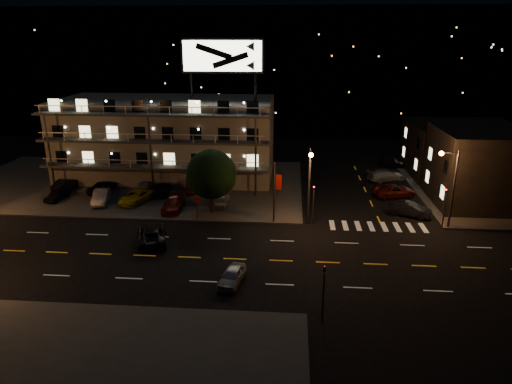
# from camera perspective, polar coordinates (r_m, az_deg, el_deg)

# --- Properties ---
(ground) EXTENTS (140.00, 140.00, 0.00)m
(ground) POSITION_cam_1_polar(r_m,az_deg,el_deg) (40.20, -5.52, -8.22)
(ground) COLOR black
(ground) RESTS_ON ground
(curb_nw) EXTENTS (44.00, 24.00, 0.15)m
(curb_nw) POSITION_cam_1_polar(r_m,az_deg,el_deg) (61.66, -15.23, 1.06)
(curb_nw) COLOR #373734
(curb_nw) RESTS_ON ground
(curb_ne) EXTENTS (16.00, 24.00, 0.15)m
(curb_ne) POSITION_cam_1_polar(r_m,az_deg,el_deg) (62.62, 26.22, 0.01)
(curb_ne) COLOR #373734
(curb_ne) RESTS_ON ground
(motel) EXTENTS (28.00, 13.80, 18.10)m
(motel) POSITION_cam_1_polar(r_m,az_deg,el_deg) (62.70, -10.96, 6.66)
(motel) COLOR gray
(motel) RESTS_ON ground
(side_bldg_front) EXTENTS (14.06, 10.00, 8.50)m
(side_bldg_front) POSITION_cam_1_polar(r_m,az_deg,el_deg) (57.98, 28.16, 2.64)
(side_bldg_front) COLOR black
(side_bldg_front) RESTS_ON ground
(side_bldg_back) EXTENTS (14.06, 12.00, 7.00)m
(side_bldg_back) POSITION_cam_1_polar(r_m,az_deg,el_deg) (68.96, 24.31, 4.85)
(side_bldg_back) COLOR black
(side_bldg_back) RESTS_ON ground
(hill_backdrop) EXTENTS (120.00, 25.00, 24.00)m
(hill_backdrop) POSITION_cam_1_polar(r_m,az_deg,el_deg) (104.94, -2.43, 15.22)
(hill_backdrop) COLOR black
(hill_backdrop) RESTS_ON ground
(streetlight_nc) EXTENTS (0.44, 1.92, 8.00)m
(streetlight_nc) POSITION_cam_1_polar(r_m,az_deg,el_deg) (45.16, 6.71, 1.63)
(streetlight_nc) COLOR #2D2D30
(streetlight_nc) RESTS_ON ground
(streetlight_ne) EXTENTS (1.92, 0.44, 8.00)m
(streetlight_ne) POSITION_cam_1_polar(r_m,az_deg,el_deg) (48.04, 23.17, 1.26)
(streetlight_ne) COLOR #2D2D30
(streetlight_ne) RESTS_ON ground
(signal_nw) EXTENTS (0.20, 0.27, 4.60)m
(signal_nw) POSITION_cam_1_polar(r_m,az_deg,el_deg) (46.48, 7.19, -1.00)
(signal_nw) COLOR #2D2D30
(signal_nw) RESTS_ON ground
(signal_sw) EXTENTS (0.20, 0.27, 4.60)m
(signal_sw) POSITION_cam_1_polar(r_m,az_deg,el_deg) (31.05, 8.45, -11.70)
(signal_sw) COLOR #2D2D30
(signal_sw) RESTS_ON ground
(signal_ne) EXTENTS (0.27, 0.20, 4.60)m
(signal_ne) POSITION_cam_1_polar(r_m,az_deg,el_deg) (48.89, 22.59, -1.34)
(signal_ne) COLOR #2D2D30
(signal_ne) RESTS_ON ground
(banner_north) EXTENTS (0.83, 0.16, 6.40)m
(banner_north) POSITION_cam_1_polar(r_m,az_deg,el_deg) (46.07, 2.38, 0.09)
(banner_north) COLOR #2D2D30
(banner_north) RESTS_ON ground
(stop_sign) EXTENTS (0.91, 0.11, 2.61)m
(stop_sign) POSITION_cam_1_polar(r_m,az_deg,el_deg) (47.77, -7.38, -1.54)
(stop_sign) COLOR #2D2D30
(stop_sign) RESTS_ON ground
(tree) EXTENTS (5.51, 5.30, 6.93)m
(tree) POSITION_cam_1_polar(r_m,az_deg,el_deg) (48.54, -5.65, 2.05)
(tree) COLOR black
(tree) RESTS_ON curb_nw
(lot_car_0) EXTENTS (1.98, 3.89, 1.27)m
(lot_car_0) POSITION_cam_1_polar(r_m,az_deg,el_deg) (58.02, -23.62, -0.27)
(lot_car_0) COLOR black
(lot_car_0) RESTS_ON curb_nw
(lot_car_1) EXTENTS (2.53, 4.75, 1.49)m
(lot_car_1) POSITION_cam_1_polar(r_m,az_deg,el_deg) (55.00, -18.79, -0.56)
(lot_car_1) COLOR gray
(lot_car_1) RESTS_ON curb_nw
(lot_car_2) EXTENTS (3.62, 5.30, 1.35)m
(lot_car_2) POSITION_cam_1_polar(r_m,az_deg,el_deg) (54.03, -14.75, -0.58)
(lot_car_2) COLOR gold
(lot_car_2) RESTS_ON curb_nw
(lot_car_3) EXTENTS (2.05, 4.82, 1.39)m
(lot_car_3) POSITION_cam_1_polar(r_m,az_deg,el_deg) (50.84, -10.29, -1.46)
(lot_car_3) COLOR #59130C
(lot_car_3) RESTS_ON curb_nw
(lot_car_4) EXTENTS (1.63, 3.65, 1.22)m
(lot_car_4) POSITION_cam_1_polar(r_m,az_deg,el_deg) (51.26, -4.32, -1.12)
(lot_car_4) COLOR gray
(lot_car_4) RESTS_ON curb_nw
(lot_car_5) EXTENTS (2.08, 4.35, 1.38)m
(lot_car_5) POSITION_cam_1_polar(r_m,az_deg,el_deg) (61.39, -22.65, 0.91)
(lot_car_5) COLOR black
(lot_car_5) RESTS_ON curb_nw
(lot_car_6) EXTENTS (2.51, 4.77, 1.28)m
(lot_car_6) POSITION_cam_1_polar(r_m,az_deg,el_deg) (58.92, -18.63, 0.63)
(lot_car_6) COLOR black
(lot_car_6) RESTS_ON curb_nw
(lot_car_7) EXTENTS (1.92, 4.63, 1.34)m
(lot_car_7) POSITION_cam_1_polar(r_m,az_deg,el_deg) (57.46, -13.65, 0.68)
(lot_car_7) COLOR gray
(lot_car_7) RESTS_ON curb_nw
(lot_car_8) EXTENTS (2.36, 4.61, 1.50)m
(lot_car_8) POSITION_cam_1_polar(r_m,az_deg,el_deg) (56.08, -11.62, 0.47)
(lot_car_8) COLOR black
(lot_car_8) RESTS_ON curb_nw
(lot_car_9) EXTENTS (2.02, 4.73, 1.52)m
(lot_car_9) POSITION_cam_1_polar(r_m,az_deg,el_deg) (56.72, -7.74, 0.91)
(lot_car_9) COLOR #59130C
(lot_car_9) RESTS_ON curb_nw
(side_car_0) EXTENTS (4.80, 3.17, 1.49)m
(side_car_0) POSITION_cam_1_polar(r_m,az_deg,el_deg) (51.39, 18.66, -2.07)
(side_car_0) COLOR black
(side_car_0) RESTS_ON ground
(side_car_1) EXTENTS (5.60, 3.64, 1.43)m
(side_car_1) POSITION_cam_1_polar(r_m,az_deg,el_deg) (57.06, 16.93, 0.14)
(side_car_1) COLOR #59130C
(side_car_1) RESTS_ON ground
(side_car_2) EXTENTS (5.43, 3.72, 1.46)m
(side_car_2) POSITION_cam_1_polar(r_m,az_deg,el_deg) (63.12, 15.96, 2.03)
(side_car_2) COLOR gray
(side_car_2) RESTS_ON ground
(side_car_3) EXTENTS (4.53, 3.29, 1.43)m
(side_car_3) POSITION_cam_1_polar(r_m,az_deg,el_deg) (70.19, 16.65, 3.62)
(side_car_3) COLOR black
(side_car_3) RESTS_ON ground
(road_car_east) EXTENTS (2.20, 3.95, 1.27)m
(road_car_east) POSITION_cam_1_polar(r_m,az_deg,el_deg) (36.03, -3.03, -10.43)
(road_car_east) COLOR gray
(road_car_east) RESTS_ON ground
(road_car_west) EXTENTS (4.07, 6.06, 1.54)m
(road_car_west) POSITION_cam_1_polar(r_m,az_deg,el_deg) (43.73, -12.91, -5.19)
(road_car_west) COLOR black
(road_car_west) RESTS_ON ground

